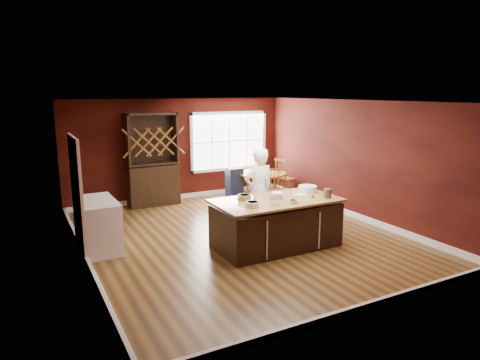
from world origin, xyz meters
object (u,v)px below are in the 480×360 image
object	(u,v)px
toddler	(231,171)
dryer	(95,220)
dining_table	(262,181)
chair_north	(256,175)
chair_east	(285,177)
washer	(102,229)
layer_cake	(277,196)
hutch	(152,159)
chair_south	(275,189)
seated_woman	(260,175)
high_chair	(234,184)
kitchen_island	(276,224)
baker	(259,191)

from	to	relation	value
toddler	dryer	distance (m)	4.18
dining_table	chair_north	world-z (taller)	chair_north
chair_east	washer	xyz separation A→B (m)	(-5.32, -2.09, -0.08)
dining_table	washer	xyz separation A→B (m)	(-4.54, -2.03, -0.07)
layer_cake	dining_table	bearing A→B (deg)	63.84
dining_table	dryer	distance (m)	4.75
chair_east	toddler	xyz separation A→B (m)	(-1.53, 0.29, 0.27)
toddler	hutch	distance (m)	2.08
chair_south	chair_north	xyz separation A→B (m)	(0.40, 1.64, 0.04)
chair_east	seated_woman	distance (m)	0.68
seated_woman	high_chair	distance (m)	0.98
kitchen_island	hutch	world-z (taller)	hutch
dining_table	chair_north	distance (m)	0.84
kitchen_island	baker	distance (m)	0.92
toddler	chair_north	bearing A→B (deg)	23.35
kitchen_island	chair_north	size ratio (longest dim) A/B	2.21
chair_south	hutch	bearing A→B (deg)	158.51
layer_cake	dryer	size ratio (longest dim) A/B	0.31
seated_woman	dryer	world-z (taller)	seated_woman
chair_east	chair_south	distance (m)	1.28
baker	chair_south	size ratio (longest dim) A/B	1.81
dining_table	chair_east	size ratio (longest dim) A/B	1.20
layer_cake	dryer	xyz separation A→B (m)	(-3.01, 1.72, -0.51)
kitchen_island	high_chair	world-z (taller)	high_chair
chair_east	seated_woman	world-z (taller)	seated_woman
seated_woman	dryer	xyz separation A→B (m)	(-4.78, -1.88, -0.13)
dryer	seated_woman	bearing A→B (deg)	21.43
toddler	hutch	size ratio (longest dim) A/B	0.11
dining_table	chair_north	bearing A→B (deg)	70.99
toddler	hutch	world-z (taller)	hutch
kitchen_island	hutch	bearing A→B (deg)	105.83
chair_north	seated_woman	world-z (taller)	seated_woman
layer_cake	toddler	size ratio (longest dim) A/B	1.10
high_chair	dryer	size ratio (longest dim) A/B	1.02
chair_south	dryer	xyz separation A→B (m)	(-4.41, -0.54, -0.03)
layer_cake	dryer	distance (m)	3.51
chair_south	washer	xyz separation A→B (m)	(-4.41, -1.18, -0.02)
layer_cake	chair_north	size ratio (longest dim) A/B	0.27
seated_woman	hutch	size ratio (longest dim) A/B	0.50
baker	high_chair	bearing A→B (deg)	-106.65
dining_table	dryer	size ratio (longest dim) A/B	1.40
chair_east	high_chair	xyz separation A→B (m)	(-1.48, 0.19, -0.07)
layer_cake	washer	world-z (taller)	layer_cake
hutch	dryer	xyz separation A→B (m)	(-1.82, -2.30, -0.72)
baker	hutch	xyz separation A→B (m)	(-1.23, 3.26, 0.29)
chair_north	washer	bearing A→B (deg)	-1.64
dining_table	chair_north	xyz separation A→B (m)	(0.27, 0.79, -0.00)
chair_north	chair_south	bearing A→B (deg)	44.35
chair_east	dining_table	bearing A→B (deg)	75.58
chair_east	high_chair	size ratio (longest dim) A/B	1.15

